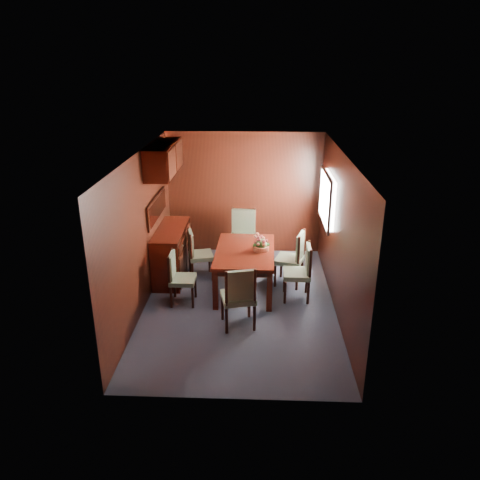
{
  "coord_description": "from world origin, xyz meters",
  "views": [
    {
      "loc": [
        0.28,
        -6.61,
        3.68
      ],
      "look_at": [
        0.0,
        0.13,
        1.05
      ],
      "focal_mm": 35.0,
      "sensor_mm": 36.0,
      "label": 1
    }
  ],
  "objects_px": {
    "chair_left_near": "(179,275)",
    "chair_head": "(239,294)",
    "flower_centerpiece": "(261,243)",
    "sideboard": "(172,253)",
    "dining_table": "(245,256)",
    "chair_right_near": "(301,269)"
  },
  "relations": [
    {
      "from": "sideboard",
      "to": "chair_right_near",
      "type": "distance_m",
      "value": 2.36
    },
    {
      "from": "chair_left_near",
      "to": "flower_centerpiece",
      "type": "xyz_separation_m",
      "value": [
        1.3,
        0.5,
        0.37
      ]
    },
    {
      "from": "chair_right_near",
      "to": "flower_centerpiece",
      "type": "distance_m",
      "value": 0.78
    },
    {
      "from": "chair_left_near",
      "to": "chair_head",
      "type": "height_order",
      "value": "chair_head"
    },
    {
      "from": "chair_head",
      "to": "dining_table",
      "type": "bearing_deg",
      "value": 74.92
    },
    {
      "from": "chair_right_near",
      "to": "chair_head",
      "type": "relative_size",
      "value": 0.96
    },
    {
      "from": "chair_head",
      "to": "flower_centerpiece",
      "type": "relative_size",
      "value": 3.53
    },
    {
      "from": "sideboard",
      "to": "chair_left_near",
      "type": "xyz_separation_m",
      "value": [
        0.28,
        -0.99,
        0.03
      ]
    },
    {
      "from": "sideboard",
      "to": "chair_left_near",
      "type": "relative_size",
      "value": 1.62
    },
    {
      "from": "dining_table",
      "to": "flower_centerpiece",
      "type": "bearing_deg",
      "value": 1.0
    },
    {
      "from": "flower_centerpiece",
      "to": "sideboard",
      "type": "bearing_deg",
      "value": 163.03
    },
    {
      "from": "sideboard",
      "to": "dining_table",
      "type": "height_order",
      "value": "sideboard"
    },
    {
      "from": "sideboard",
      "to": "chair_right_near",
      "type": "bearing_deg",
      "value": -18.82
    },
    {
      "from": "sideboard",
      "to": "dining_table",
      "type": "distance_m",
      "value": 1.41
    },
    {
      "from": "chair_left_near",
      "to": "flower_centerpiece",
      "type": "height_order",
      "value": "flower_centerpiece"
    },
    {
      "from": "dining_table",
      "to": "chair_right_near",
      "type": "bearing_deg",
      "value": -15.63
    },
    {
      "from": "chair_right_near",
      "to": "chair_head",
      "type": "xyz_separation_m",
      "value": [
        -0.96,
        -0.94,
        0.02
      ]
    },
    {
      "from": "dining_table",
      "to": "chair_left_near",
      "type": "bearing_deg",
      "value": -152.67
    },
    {
      "from": "dining_table",
      "to": "flower_centerpiece",
      "type": "distance_m",
      "value": 0.35
    },
    {
      "from": "sideboard",
      "to": "dining_table",
      "type": "xyz_separation_m",
      "value": [
        1.32,
        -0.48,
        0.17
      ]
    },
    {
      "from": "chair_right_near",
      "to": "flower_centerpiece",
      "type": "xyz_separation_m",
      "value": [
        -0.65,
        0.28,
        0.33
      ]
    },
    {
      "from": "chair_left_near",
      "to": "chair_right_near",
      "type": "relative_size",
      "value": 0.92
    }
  ]
}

